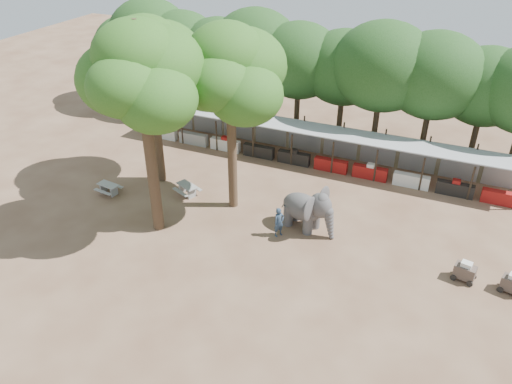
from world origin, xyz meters
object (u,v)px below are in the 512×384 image
at_px(yard_tree_left, 149,62).
at_px(yard_tree_back, 229,73).
at_px(yard_tree_center, 141,75).
at_px(picnic_table_near, 109,187).
at_px(handler, 279,222).
at_px(elephant, 308,209).
at_px(picnic_table_far, 187,188).
at_px(cart_back, 512,284).
at_px(cart_front, 465,271).

bearing_deg(yard_tree_left, yard_tree_back, -9.46).
distance_m(yard_tree_center, picnic_table_near, 10.25).
bearing_deg(handler, picnic_table_near, 122.72).
xyz_separation_m(elephant, picnic_table_near, (-13.29, -1.43, -0.89)).
bearing_deg(handler, yard_tree_center, 137.59).
height_order(picnic_table_near, picnic_table_far, picnic_table_far).
height_order(yard_tree_center, elephant, yard_tree_center).
xyz_separation_m(picnic_table_near, picnic_table_far, (4.84, 1.93, 0.02)).
xyz_separation_m(yard_tree_left, elephant, (11.26, -1.76, -6.84)).
bearing_deg(handler, cart_back, -57.27).
height_order(handler, cart_back, handler).
distance_m(picnic_table_far, cart_back, 19.58).
relative_size(elephant, cart_front, 2.89).
distance_m(elephant, cart_front, 8.94).
height_order(handler, cart_front, handler).
xyz_separation_m(yard_tree_left, yard_tree_center, (3.00, -5.00, 1.01)).
distance_m(yard_tree_back, handler, 8.85).
distance_m(yard_tree_back, picnic_table_far, 8.66).
distance_m(elephant, cart_back, 11.15).
bearing_deg(cart_front, picnic_table_near, -167.52).
distance_m(yard_tree_back, cart_back, 18.28).
relative_size(picnic_table_far, cart_back, 1.51).
height_order(handler, picnic_table_near, handler).
height_order(picnic_table_near, cart_back, cart_back).
height_order(handler, picnic_table_far, handler).
bearing_deg(yard_tree_center, cart_front, 6.90).
xyz_separation_m(yard_tree_left, yard_tree_back, (6.00, -1.00, 0.34)).
bearing_deg(yard_tree_center, elephant, 21.42).
relative_size(yard_tree_center, picnic_table_far, 6.23).
distance_m(yard_tree_back, picnic_table_near, 11.60).
xyz_separation_m(picnic_table_far, cart_back, (19.50, -1.73, 0.05)).
bearing_deg(cart_front, elephant, -175.75).
distance_m(handler, cart_front, 10.14).
height_order(yard_tree_back, elephant, yard_tree_back).
xyz_separation_m(yard_tree_center, handler, (6.96, 1.91, -8.29)).
xyz_separation_m(yard_tree_left, cart_back, (22.32, -2.99, -7.66)).
bearing_deg(cart_back, yard_tree_left, -171.40).
bearing_deg(yard_tree_center, picnic_table_near, 160.20).
distance_m(yard_tree_left, yard_tree_center, 5.92).
height_order(elephant, cart_front, elephant).
relative_size(yard_tree_back, elephant, 3.10).
height_order(yard_tree_left, elephant, yard_tree_left).
xyz_separation_m(elephant, cart_front, (8.83, -1.17, -0.81)).
bearing_deg(cart_front, cart_back, 10.34).
bearing_deg(picnic_table_far, picnic_table_near, -133.73).
bearing_deg(yard_tree_back, picnic_table_near, -164.75).
bearing_deg(cart_front, yard_tree_center, -161.29).
relative_size(yard_tree_center, cart_back, 9.44).
distance_m(picnic_table_near, cart_back, 24.35).
relative_size(picnic_table_near, cart_front, 1.25).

